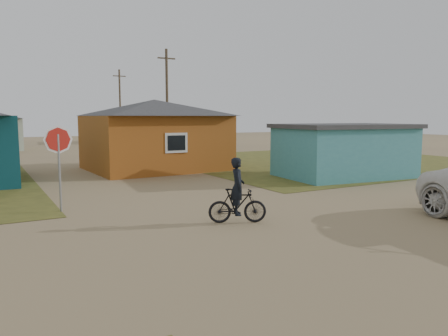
% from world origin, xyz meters
% --- Properties ---
extents(ground, '(120.00, 120.00, 0.00)m').
position_xyz_m(ground, '(0.00, 0.00, 0.00)').
color(ground, '#977E57').
extents(grass_ne, '(20.00, 18.00, 0.00)m').
position_xyz_m(grass_ne, '(14.00, 13.00, 0.01)').
color(grass_ne, brown).
rests_on(grass_ne, ground).
extents(house_yellow, '(7.72, 6.76, 3.90)m').
position_xyz_m(house_yellow, '(2.50, 14.00, 2.00)').
color(house_yellow, '#9B5017').
rests_on(house_yellow, ground).
extents(shed_turquoise, '(6.71, 4.93, 2.60)m').
position_xyz_m(shed_turquoise, '(9.50, 6.50, 1.31)').
color(shed_turquoise, teal).
rests_on(shed_turquoise, ground).
extents(house_beige_east, '(6.95, 6.05, 3.60)m').
position_xyz_m(house_beige_east, '(10.00, 40.00, 1.86)').
color(house_beige_east, tan).
rests_on(house_beige_east, ground).
extents(utility_pole_near, '(1.40, 0.20, 8.00)m').
position_xyz_m(utility_pole_near, '(6.50, 22.00, 4.14)').
color(utility_pole_near, brown).
rests_on(utility_pole_near, ground).
extents(utility_pole_far, '(1.40, 0.20, 8.00)m').
position_xyz_m(utility_pole_far, '(7.50, 38.00, 4.14)').
color(utility_pole_far, brown).
rests_on(utility_pole_far, ground).
extents(stop_sign, '(0.86, 0.26, 2.70)m').
position_xyz_m(stop_sign, '(-4.01, 4.93, 1.97)').
color(stop_sign, gray).
rests_on(stop_sign, ground).
extents(cyclist, '(1.67, 1.10, 1.84)m').
position_xyz_m(cyclist, '(0.06, 0.99, 0.67)').
color(cyclist, black).
rests_on(cyclist, ground).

